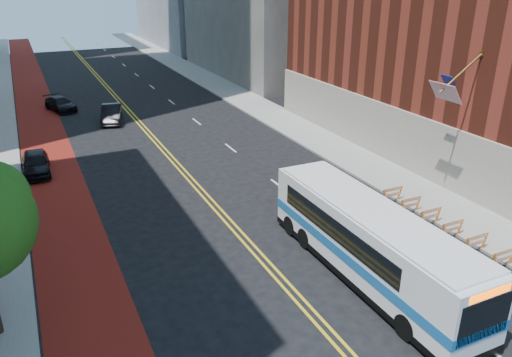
{
  "coord_description": "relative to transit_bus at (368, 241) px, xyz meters",
  "views": [
    {
      "loc": [
        -9.0,
        -11.75,
        12.75
      ],
      "look_at": [
        0.35,
        8.0,
        3.56
      ],
      "focal_mm": 35.0,
      "sensor_mm": 36.0,
      "label": 1
    }
  ],
  "objects": [
    {
      "name": "center_line_outer",
      "position": [
        -3.43,
        26.62,
        -1.75
      ],
      "size": [
        0.14,
        140.0,
        0.01
      ],
      "primitive_type": "cube",
      "color": "gold",
      "rests_on": "ground"
    },
    {
      "name": "sidewalk_right",
      "position": [
        8.39,
        26.62,
        -1.68
      ],
      "size": [
        4.0,
        140.0,
        0.15
      ],
      "primitive_type": "cube",
      "color": "gray",
      "rests_on": "ground"
    },
    {
      "name": "construction_barriers",
      "position": [
        5.99,
        0.05,
        -1.08
      ],
      "size": [
        1.42,
        10.91,
        1.0
      ],
      "color": "orange",
      "rests_on": "ground"
    },
    {
      "name": "car_b",
      "position": [
        -5.72,
        29.83,
        -0.99
      ],
      "size": [
        2.67,
        4.91,
        1.54
      ],
      "primitive_type": "imported",
      "rotation": [
        0.0,
        0.0,
        -0.24
      ],
      "color": "black",
      "rests_on": "ground"
    },
    {
      "name": "ground",
      "position": [
        -3.61,
        -3.38,
        -1.76
      ],
      "size": [
        160.0,
        160.0,
        0.0
      ],
      "primitive_type": "plane",
      "color": "black",
      "rests_on": "ground"
    },
    {
      "name": "lane_dashes",
      "position": [
        1.19,
        34.62,
        -1.75
      ],
      "size": [
        0.14,
        98.2,
        0.01
      ],
      "color": "silver",
      "rests_on": "ground"
    },
    {
      "name": "car_c",
      "position": [
        -9.51,
        35.95,
        -1.11
      ],
      "size": [
        3.09,
        4.8,
        1.29
      ],
      "primitive_type": "imported",
      "rotation": [
        0.0,
        0.0,
        0.31
      ],
      "color": "black",
      "rests_on": "ground"
    },
    {
      "name": "bus_lane_paint",
      "position": [
        -11.71,
        26.62,
        -1.75
      ],
      "size": [
        3.6,
        140.0,
        0.01
      ],
      "primitive_type": "cube",
      "color": "maroon",
      "rests_on": "ground"
    },
    {
      "name": "car_a",
      "position": [
        -12.64,
        19.43,
        -1.02
      ],
      "size": [
        1.87,
        4.38,
        1.47
      ],
      "primitive_type": "imported",
      "rotation": [
        0.0,
        0.0,
        -0.03
      ],
      "color": "black",
      "rests_on": "ground"
    },
    {
      "name": "center_line_inner",
      "position": [
        -3.79,
        26.62,
        -1.75
      ],
      "size": [
        0.14,
        140.0,
        0.01
      ],
      "primitive_type": "cube",
      "color": "gold",
      "rests_on": "ground"
    },
    {
      "name": "transit_bus",
      "position": [
        0.0,
        0.0,
        0.0
      ],
      "size": [
        2.72,
        12.25,
        3.37
      ],
      "rotation": [
        0.0,
        0.0,
        0.0
      ],
      "color": "white",
      "rests_on": "ground"
    }
  ]
}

